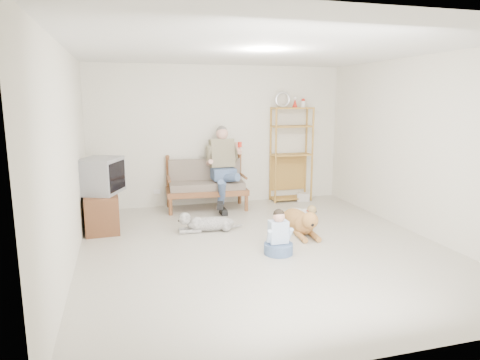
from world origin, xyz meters
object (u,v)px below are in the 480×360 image
object	(u,v)px
etagere	(291,153)
loveseat	(206,183)
golden_retriever	(300,221)
tv_stand	(101,211)

from	to	relation	value
etagere	loveseat	bearing A→B (deg)	-174.41
loveseat	golden_retriever	world-z (taller)	loveseat
tv_stand	golden_retriever	xyz separation A→B (m)	(3.01, -0.98, -0.12)
etagere	tv_stand	xyz separation A→B (m)	(-3.67, -1.06, -0.67)
etagere	golden_retriever	bearing A→B (deg)	-108.11
loveseat	golden_retriever	size ratio (longest dim) A/B	1.08
loveseat	etagere	distance (m)	1.87
etagere	tv_stand	bearing A→B (deg)	-163.91
loveseat	tv_stand	xyz separation A→B (m)	(-1.87, -0.88, -0.19)
etagere	tv_stand	world-z (taller)	etagere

